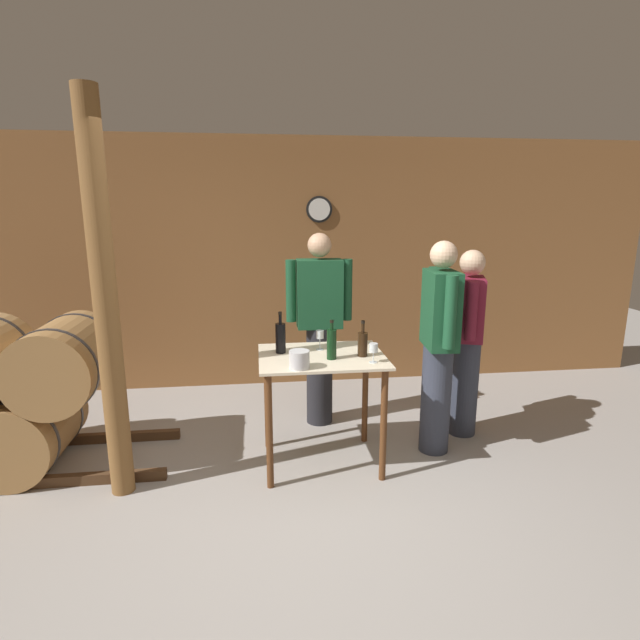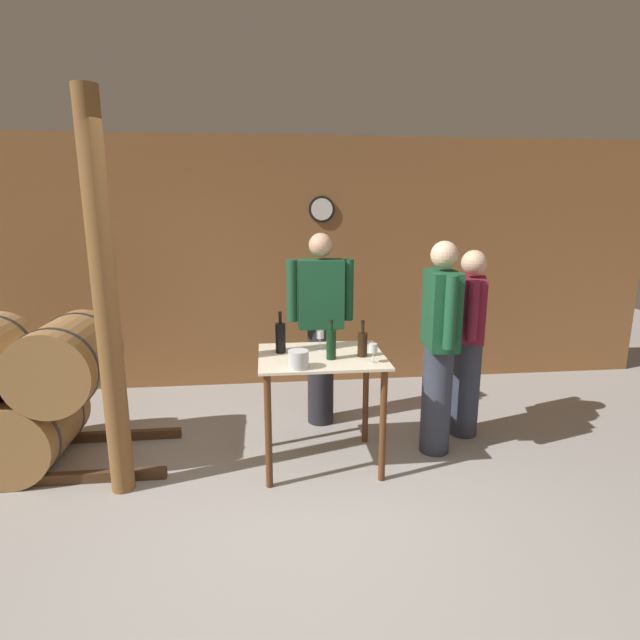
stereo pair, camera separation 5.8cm
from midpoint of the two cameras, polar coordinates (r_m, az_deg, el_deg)
ground_plane at (r=3.40m, az=-1.57°, el=-22.77°), size 14.00×14.00×0.00m
back_wall at (r=5.51m, az=-4.47°, el=6.32°), size 8.40×0.08×2.70m
barrel_rack at (r=4.52m, az=-32.96°, el=-7.56°), size 2.79×0.84×1.16m
tasting_table at (r=3.83m, az=-0.25°, el=-6.59°), size 0.95×0.75×0.88m
wooden_post at (r=3.56m, az=-23.73°, el=1.56°), size 0.16×0.16×2.70m
wine_bottle_far_left at (r=3.82m, az=-4.97°, el=-1.97°), size 0.08×0.08×0.32m
wine_bottle_left at (r=3.65m, az=0.88°, el=-2.69°), size 0.07×0.07×0.29m
wine_bottle_center at (r=3.73m, az=4.45°, el=-2.67°), size 0.07×0.07×0.27m
wine_glass_near_left at (r=3.88m, az=-0.44°, el=-1.79°), size 0.06×0.06×0.16m
wine_glass_near_center at (r=3.59m, az=5.67°, el=-3.28°), size 0.06×0.06×0.14m
ice_bucket at (r=3.46m, az=-2.86°, el=-4.54°), size 0.14×0.14×0.13m
person_host at (r=4.06m, az=13.02°, el=-2.67°), size 0.25×0.59×1.73m
person_visitor_with_scarf at (r=4.46m, az=16.12°, el=-2.19°), size 0.34×0.56×1.63m
person_visitor_bearded at (r=4.50m, az=-0.43°, el=-0.60°), size 0.59×0.24×1.75m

